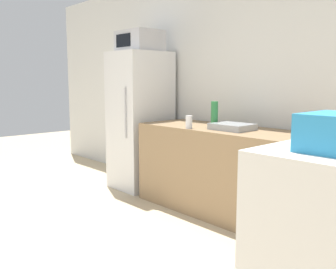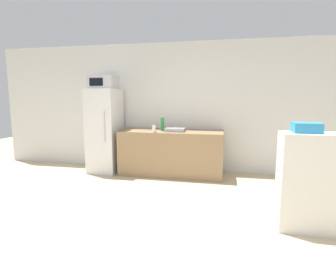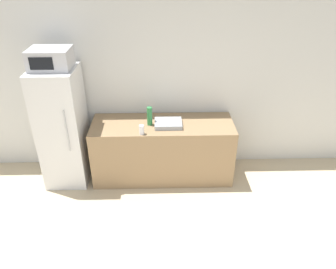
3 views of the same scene
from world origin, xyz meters
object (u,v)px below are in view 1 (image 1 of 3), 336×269
object	(u,v)px
refrigerator	(140,121)
bottle_tall	(214,114)
bottle_short	(189,122)
microwave	(139,41)

from	to	relation	value
refrigerator	bottle_tall	xyz separation A→B (m)	(1.20, 0.00, 0.16)
refrigerator	bottle_short	xyz separation A→B (m)	(1.10, -0.26, 0.09)
refrigerator	bottle_tall	bearing A→B (deg)	0.01
bottle_short	refrigerator	bearing A→B (deg)	166.60
bottle_tall	bottle_short	distance (m)	0.29
microwave	bottle_tall	bearing A→B (deg)	0.06
refrigerator	bottle_short	size ratio (longest dim) A/B	13.26
microwave	bottle_short	xyz separation A→B (m)	(1.10, -0.26, -0.87)
microwave	refrigerator	bearing A→B (deg)	72.31
refrigerator	microwave	distance (m)	0.96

